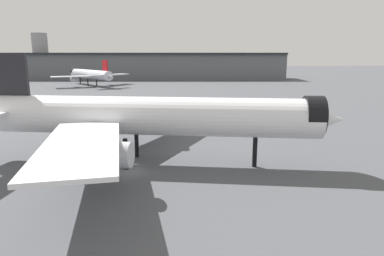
{
  "coord_description": "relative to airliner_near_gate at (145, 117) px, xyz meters",
  "views": [
    {
      "loc": [
        6.44,
        -43.48,
        15.61
      ],
      "look_at": [
        8.83,
        2.52,
        5.47
      ],
      "focal_mm": 31.02,
      "sensor_mm": 36.0,
      "label": 1
    }
  ],
  "objects": [
    {
      "name": "ground",
      "position": [
        -2.07,
        -3.57,
        -6.99
      ],
      "size": [
        900.0,
        900.0,
        0.0
      ],
      "primitive_type": "plane",
      "color": "#4C4F54"
    },
    {
      "name": "airliner_near_gate",
      "position": [
        0.0,
        0.0,
        0.0
      ],
      "size": [
        55.19,
        49.82,
        15.87
      ],
      "rotation": [
        0.0,
        0.0,
        -0.15
      ],
      "color": "white",
      "rests_on": "ground"
    },
    {
      "name": "airliner_far_taxiway",
      "position": [
        -39.45,
        129.74,
        -1.15
      ],
      "size": [
        35.9,
        40.34,
        13.25
      ],
      "rotation": [
        0.0,
        0.0,
        2.24
      ],
      "color": "silver",
      "rests_on": "ground"
    },
    {
      "name": "terminal_building",
      "position": [
        -17.06,
        179.49,
        1.82
      ],
      "size": [
        182.23,
        39.01,
        29.79
      ],
      "rotation": [
        0.0,
        0.0,
        -0.05
      ],
      "color": "slate",
      "rests_on": "ground"
    },
    {
      "name": "service_truck_front",
      "position": [
        13.17,
        31.05,
        -5.4
      ],
      "size": [
        4.11,
        5.96,
        3.0
      ],
      "rotation": [
        0.0,
        0.0,
        4.35
      ],
      "color": "black",
      "rests_on": "ground"
    },
    {
      "name": "traffic_cone_near_nose",
      "position": [
        6.89,
        30.72,
        -6.67
      ],
      "size": [
        0.52,
        0.52,
        0.65
      ],
      "primitive_type": "cone",
      "color": "#F2600C",
      "rests_on": "ground"
    }
  ]
}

